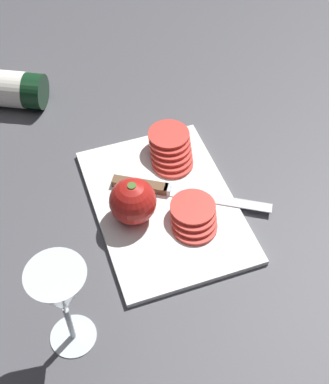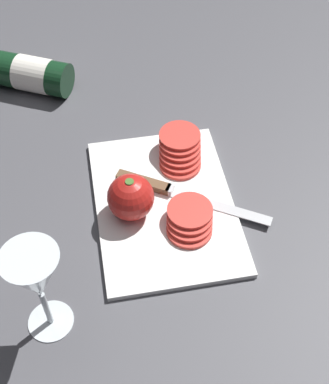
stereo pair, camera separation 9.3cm
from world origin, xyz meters
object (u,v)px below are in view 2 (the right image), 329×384
Objects in this scene: whole_tomato at (131,197)px; tomato_slice_stack_far at (180,150)px; wine_glass at (36,279)px; knife at (160,188)px; tomato_slice_stack_near at (190,220)px; wine_bottle at (24,72)px.

tomato_slice_stack_far is (0.12, -0.11, -0.02)m from whole_tomato.
wine_glass reaches higher than knife.
wine_glass is 0.69× the size of knife.
tomato_slice_stack_near is at bearing -115.98° from whole_tomato.
tomato_slice_stack_near is at bearing -148.44° from wine_bottle.
wine_bottle reaches higher than tomato_slice_stack_far.
wine_glass reaches higher than whole_tomato.
tomato_slice_stack_near is (-0.05, -0.09, -0.03)m from whole_tomato.
wine_glass is at bearing -177.28° from wine_bottle.
knife is 2.51× the size of tomato_slice_stack_near.
wine_bottle is 0.44m from whole_tomato.
whole_tomato is 0.68× the size of tomato_slice_stack_far.
whole_tomato is 0.16m from tomato_slice_stack_far.
knife is 0.09m from tomato_slice_stack_far.
wine_bottle is 1.12× the size of knife.
wine_glass is 2.18× the size of whole_tomato.
wine_bottle is 0.52m from tomato_slice_stack_near.
wine_glass is at bearing 140.12° from whole_tomato.
wine_bottle is at bearing 31.56° from tomato_slice_stack_near.
wine_glass is 0.41m from tomato_slice_stack_far.
wine_bottle is at bearing 24.14° from whole_tomato.
knife is at bearing -146.42° from wine_bottle.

